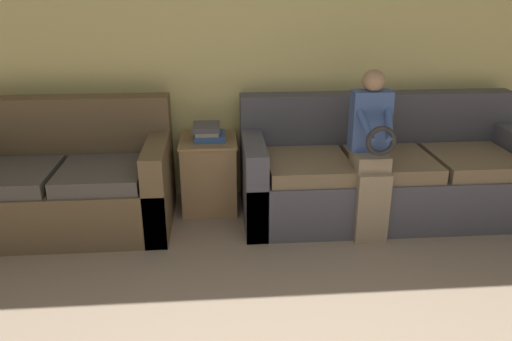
{
  "coord_description": "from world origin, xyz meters",
  "views": [
    {
      "loc": [
        -0.35,
        -0.84,
        1.8
      ],
      "look_at": [
        -0.13,
        1.97,
        0.71
      ],
      "focal_mm": 35.0,
      "sensor_mm": 36.0,
      "label": 1
    }
  ],
  "objects_px": {
    "couch_side": "(65,184)",
    "side_shelf": "(209,172)",
    "couch_main": "(383,174)",
    "book_stack": "(208,132)",
    "child_left_seated": "(371,149)"
  },
  "relations": [
    {
      "from": "couch_side",
      "to": "side_shelf",
      "type": "height_order",
      "value": "couch_side"
    },
    {
      "from": "child_left_seated",
      "to": "side_shelf",
      "type": "bearing_deg",
      "value": 154.32
    },
    {
      "from": "couch_side",
      "to": "book_stack",
      "type": "xyz_separation_m",
      "value": [
        1.1,
        0.24,
        0.32
      ]
    },
    {
      "from": "couch_main",
      "to": "side_shelf",
      "type": "distance_m",
      "value": 1.42
    },
    {
      "from": "side_shelf",
      "to": "couch_main",
      "type": "bearing_deg",
      "value": -7.82
    },
    {
      "from": "side_shelf",
      "to": "couch_side",
      "type": "bearing_deg",
      "value": -168.11
    },
    {
      "from": "couch_side",
      "to": "book_stack",
      "type": "bearing_deg",
      "value": 12.12
    },
    {
      "from": "couch_side",
      "to": "side_shelf",
      "type": "bearing_deg",
      "value": 11.89
    },
    {
      "from": "couch_main",
      "to": "side_shelf",
      "type": "relative_size",
      "value": 3.86
    },
    {
      "from": "couch_side",
      "to": "child_left_seated",
      "type": "distance_m",
      "value": 2.31
    },
    {
      "from": "child_left_seated",
      "to": "couch_side",
      "type": "bearing_deg",
      "value": 171.67
    },
    {
      "from": "child_left_seated",
      "to": "side_shelf",
      "type": "relative_size",
      "value": 2.06
    },
    {
      "from": "child_left_seated",
      "to": "couch_main",
      "type": "bearing_deg",
      "value": 57.12
    },
    {
      "from": "couch_side",
      "to": "book_stack",
      "type": "relative_size",
      "value": 6.01
    },
    {
      "from": "child_left_seated",
      "to": "book_stack",
      "type": "xyz_separation_m",
      "value": [
        -1.16,
        0.57,
        -0.02
      ]
    }
  ]
}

